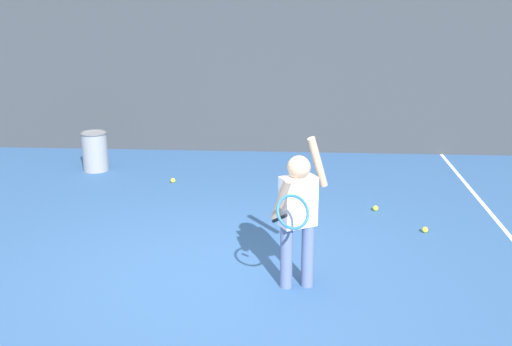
% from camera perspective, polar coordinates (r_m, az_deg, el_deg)
% --- Properties ---
extents(ground_plane, '(20.00, 20.00, 0.00)m').
position_cam_1_polar(ground_plane, '(5.82, -4.36, -9.56)').
color(ground_plane, '#335B93').
extents(back_fence_windscreen, '(11.46, 0.08, 3.21)m').
position_cam_1_polar(back_fence_windscreen, '(9.80, -0.88, 11.15)').
color(back_fence_windscreen, '#383D42').
rests_on(back_fence_windscreen, ground).
extents(fence_post_1, '(0.09, 0.09, 3.36)m').
position_cam_1_polar(fence_post_1, '(9.85, -0.85, 11.62)').
color(fence_post_1, slate).
rests_on(fence_post_1, ground).
extents(tennis_player, '(0.51, 0.81, 1.35)m').
position_cam_1_polar(tennis_player, '(5.37, 3.83, -3.42)').
color(tennis_player, slate).
rests_on(tennis_player, ground).
extents(ball_hopper, '(0.38, 0.38, 0.56)m').
position_cam_1_polar(ball_hopper, '(9.25, -14.46, 1.97)').
color(ball_hopper, gray).
rests_on(ball_hopper, ground).
extents(tennis_ball_0, '(0.07, 0.07, 0.07)m').
position_cam_1_polar(tennis_ball_0, '(8.52, -7.57, -0.68)').
color(tennis_ball_0, '#CCE033').
rests_on(tennis_ball_0, ground).
extents(tennis_ball_2, '(0.07, 0.07, 0.07)m').
position_cam_1_polar(tennis_ball_2, '(7.08, 3.51, -4.27)').
color(tennis_ball_2, '#CCE033').
rests_on(tennis_ball_2, ground).
extents(tennis_ball_3, '(0.07, 0.07, 0.07)m').
position_cam_1_polar(tennis_ball_3, '(7.03, 15.13, -5.00)').
color(tennis_ball_3, '#CCE033').
rests_on(tennis_ball_3, ground).
extents(tennis_ball_4, '(0.07, 0.07, 0.07)m').
position_cam_1_polar(tennis_ball_4, '(7.55, 10.83, -3.17)').
color(tennis_ball_4, '#CCE033').
rests_on(tennis_ball_4, ground).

